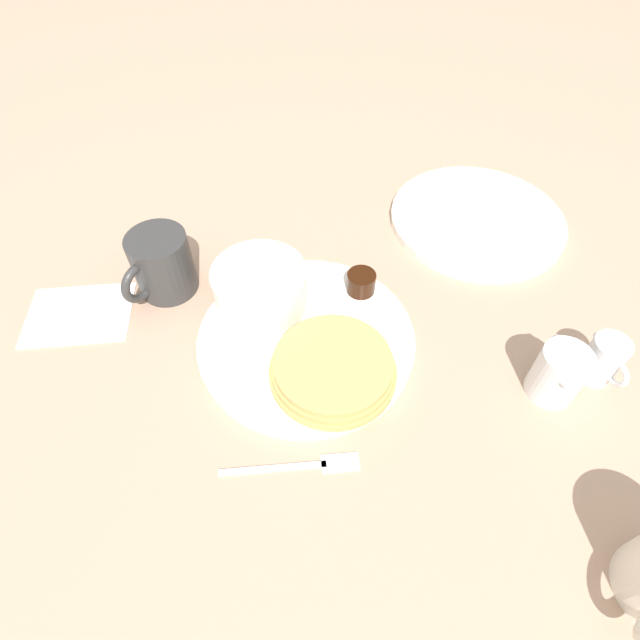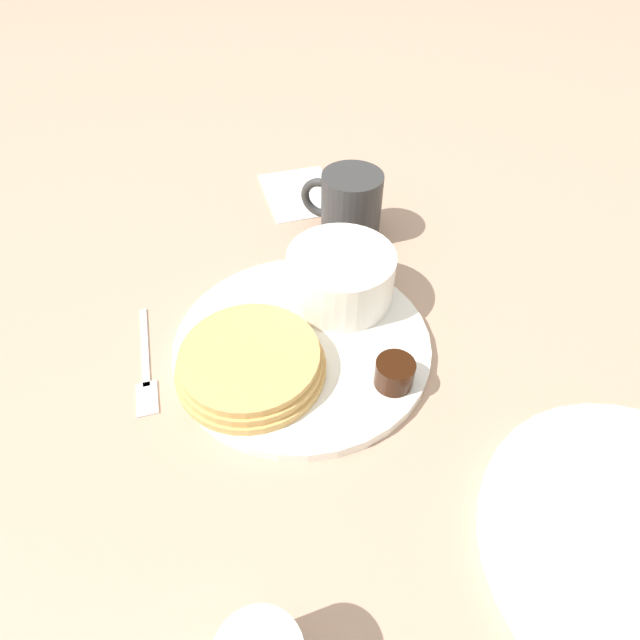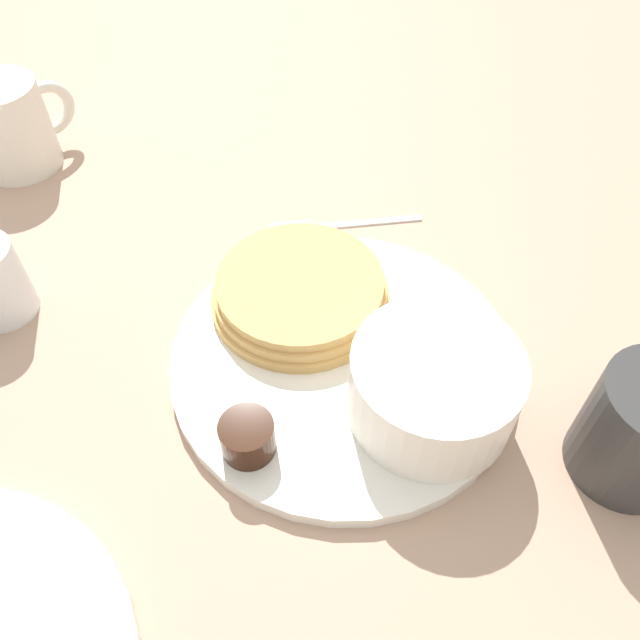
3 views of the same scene
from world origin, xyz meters
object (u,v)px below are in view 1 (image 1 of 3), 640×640
Objects in this scene: coffee_mug at (162,265)px; bowl at (260,287)px; creamer_pitcher_far at (603,359)px; plate at (306,339)px; fork at (307,465)px; creamer_pitcher_near at (558,373)px.

bowl is at bearing -20.98° from coffee_mug.
plate is at bearing 167.88° from creamer_pitcher_far.
creamer_pitcher_far is (0.33, -0.07, 0.02)m from plate.
fork is at bearing -165.47° from creamer_pitcher_far.
creamer_pitcher_far is 0.35m from fork.
plate is at bearing -46.44° from bowl.
coffee_mug reaches higher than plate.
bowl reaches higher than creamer_pitcher_far.
bowl reaches higher than fork.
plate is 0.16m from fork.
fork is at bearing -78.21° from bowl.
creamer_pitcher_far is at bearing -12.12° from plate.
fork is (-0.01, -0.16, -0.00)m from plate.
plate is 0.29m from creamer_pitcher_near.
coffee_mug is at bearing 123.03° from fork.
creamer_pitcher_near is 0.29m from fork.
plate reaches higher than fork.
creamer_pitcher_near is at bearing -22.99° from coffee_mug.
bowl is 0.36m from creamer_pitcher_near.
creamer_pitcher_far is at bearing -18.28° from bowl.
fork is at bearing -92.96° from plate.
creamer_pitcher_near is (0.33, -0.14, -0.01)m from bowl.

